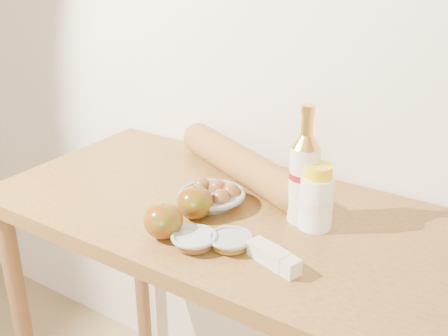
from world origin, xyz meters
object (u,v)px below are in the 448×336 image
(table, at_px, (231,253))
(cream_bottle, at_px, (316,199))
(bourbon_bottle, at_px, (304,176))
(baguette, at_px, (241,164))
(egg_bowl, at_px, (212,197))

(table, relative_size, cream_bottle, 7.88)
(table, xyz_separation_m, bourbon_bottle, (0.17, 0.05, 0.24))
(table, relative_size, baguette, 2.25)
(bourbon_bottle, height_order, cream_bottle, bourbon_bottle)
(table, bearing_deg, baguette, 114.47)
(bourbon_bottle, distance_m, baguette, 0.27)
(bourbon_bottle, xyz_separation_m, baguette, (-0.24, 0.11, -0.07))
(cream_bottle, xyz_separation_m, egg_bowl, (-0.25, -0.04, -0.05))
(egg_bowl, distance_m, baguette, 0.17)
(table, relative_size, bourbon_bottle, 4.31)
(cream_bottle, bearing_deg, bourbon_bottle, 155.79)
(bourbon_bottle, distance_m, cream_bottle, 0.06)
(bourbon_bottle, height_order, baguette, bourbon_bottle)
(cream_bottle, height_order, egg_bowl, cream_bottle)
(bourbon_bottle, relative_size, baguette, 0.52)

